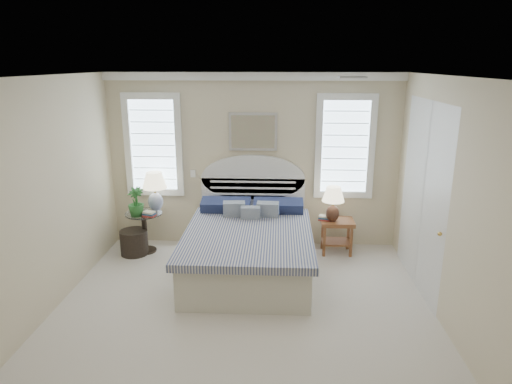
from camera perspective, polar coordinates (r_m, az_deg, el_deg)
The scene contains 21 objects.
floor at distance 5.28m, azimuth -1.94°, elevation -16.57°, with size 4.50×5.00×0.01m, color beige.
ceiling at distance 4.46m, azimuth -2.28°, elevation 14.14°, with size 4.50×5.00×0.01m, color white.
wall_back at distance 7.11m, azimuth -0.36°, elevation 3.83°, with size 4.50×0.02×2.70m, color beige.
wall_left at distance 5.38m, azimuth -26.73°, elevation -1.89°, with size 0.02×5.00×2.70m, color beige.
wall_right at distance 5.04m, azimuth 24.36°, elevation -2.73°, with size 0.02×5.00×2.70m, color beige.
crown_molding at distance 6.92m, azimuth -0.39°, elevation 14.27°, with size 4.50×0.08×0.12m, color white.
hvac_vent at distance 5.30m, azimuth 11.96°, elevation 13.88°, with size 0.30×0.20×0.02m, color #B2B2B2.
switch_plate at distance 7.26m, azimuth -7.88°, elevation 2.30°, with size 0.08×0.01×0.12m, color white.
window_left at distance 7.30m, azimuth -12.68°, elevation 5.75°, with size 0.90×0.06×1.60m, color #C9E7FF.
window_right at distance 7.10m, azimuth 11.04°, elevation 5.58°, with size 0.90×0.06×1.60m, color #C9E7FF.
painting at distance 6.99m, azimuth -0.38°, elevation 7.53°, with size 0.74×0.04×0.58m, color silver.
closet_door at distance 6.15m, azimuth 20.12°, elevation -0.52°, with size 0.02×1.80×2.40m, color silver.
bed at distance 6.40m, azimuth -0.88°, elevation -6.62°, with size 1.72×2.28×1.47m.
side_table_left at distance 7.23m, azimuth -13.75°, elevation -4.38°, with size 0.56×0.56×0.63m.
nightstand_right at distance 7.09m, azimuth 10.08°, elevation -4.59°, with size 0.50×0.40×0.53m.
floor_pot at distance 7.25m, azimuth -14.98°, elevation -6.09°, with size 0.42×0.42×0.38m, color black.
lamp_left at distance 7.15m, azimuth -12.54°, elevation 0.63°, with size 0.40×0.40×0.61m.
lamp_right at distance 6.89m, azimuth 9.62°, elevation -1.00°, with size 0.42×0.42×0.54m.
potted_plant at distance 6.98m, azimuth -14.78°, elevation -1.21°, with size 0.24×0.24×0.43m, color #2B6D32.
books_left at distance 6.97m, azimuth -13.22°, elevation -2.70°, with size 0.21×0.17×0.07m.
books_right at distance 7.00m, azimuth 8.52°, elevation -3.23°, with size 0.19×0.16×0.07m.
Camera 1 is at (0.40, -4.44, 2.84)m, focal length 32.00 mm.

